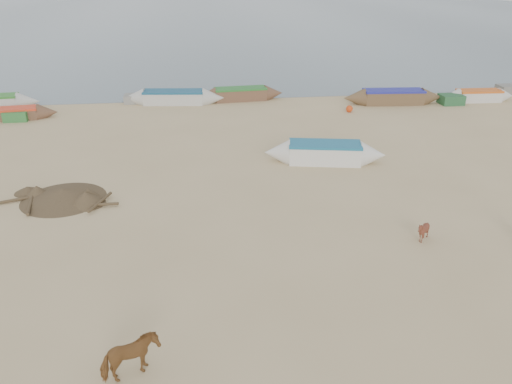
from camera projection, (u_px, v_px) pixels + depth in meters
ground at (272, 275)px, 15.38m from camera, size 140.00×140.00×0.00m
sea at (202, 17)px, 89.33m from camera, size 160.00×160.00×0.00m
cow_adult at (130, 358)px, 11.36m from camera, size 1.47×1.13×1.13m
calf_front at (423, 231)px, 17.10m from camera, size 0.74×0.66×0.78m
near_canoe at (325, 153)px, 23.92m from camera, size 5.94×2.42×0.98m
debris_pile at (63, 194)px, 20.24m from camera, size 3.72×3.72×0.45m
waterline_canoes at (231, 99)px, 33.69m from camera, size 58.75×4.62×0.97m
beach_clutter at (291, 101)px, 33.69m from camera, size 45.33×4.96×0.64m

